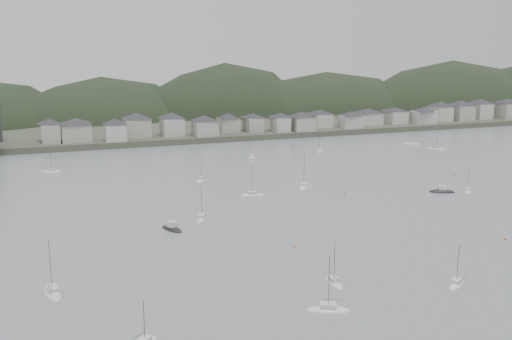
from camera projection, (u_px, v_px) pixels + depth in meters
name	position (u px, v px, depth m)	size (l,w,h in m)	color
ground	(371.00, 260.00, 129.35)	(900.00, 900.00, 0.00)	slate
far_shore_land	(147.00, 115.00, 399.61)	(900.00, 250.00, 3.00)	#383D2D
forested_ridge	(162.00, 138.00, 380.44)	(851.55, 103.94, 102.57)	black
waterfront_town	(274.00, 120.00, 312.88)	(451.48, 28.46, 12.92)	#A19D93
sailboat_lead	(252.00, 195.00, 186.22)	(8.46, 3.83, 11.16)	silver
moored_fleet	(226.00, 196.00, 184.59)	(251.63, 158.42, 13.00)	silver
motor_launch_near	(442.00, 191.00, 190.68)	(8.98, 6.50, 4.02)	black
motor_launch_far	(172.00, 229.00, 151.33)	(5.85, 8.62, 3.94)	black
mooring_buoys	(311.00, 199.00, 181.60)	(162.98, 106.73, 0.70)	#AE623A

